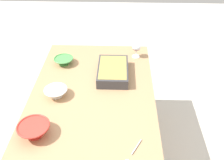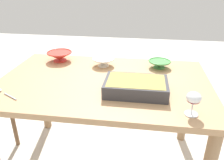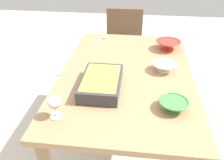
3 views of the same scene
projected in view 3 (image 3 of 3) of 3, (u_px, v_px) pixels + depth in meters
The scene contains 9 objects.
ground_plane at pixel (124, 145), 2.11m from camera, with size 8.00×8.00×0.00m, color beige.
dining_table at pixel (126, 84), 1.76m from camera, with size 1.46×0.94×0.76m.
chair at pixel (123, 44), 2.77m from camera, with size 0.40×0.44×0.89m.
wine_glass at pixel (54, 103), 1.25m from camera, with size 0.08×0.08×0.13m.
casserole_dish at pixel (101, 82), 1.50m from camera, with size 0.39×0.25×0.08m.
mixing_bowl at pixel (164, 66), 1.70m from camera, with size 0.18×0.18×0.07m.
small_bowl at pixel (168, 45), 2.01m from camera, with size 0.21×0.21×0.08m.
serving_bowl at pixel (173, 104), 1.33m from camera, with size 0.17×0.17×0.06m.
serving_spoon at pixel (102, 39), 2.23m from camera, with size 0.20×0.12×0.01m.
Camera 3 is at (1.48, 0.07, 1.61)m, focal length 37.67 mm.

